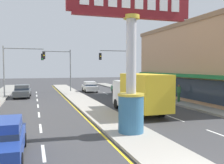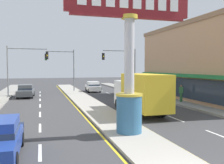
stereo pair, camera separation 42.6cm
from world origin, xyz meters
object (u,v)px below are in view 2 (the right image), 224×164
at_px(traffic_light_median_far, 64,63).
at_px(sedan_near_left_lane, 93,87).
at_px(storefront_right, 219,62).
at_px(sedan_far_left_oncoming, 26,91).
at_px(suv_mid_left_lane, 125,87).
at_px(traffic_light_right_side, 123,63).
at_px(pedestrian_near_kerb, 181,92).
at_px(box_truck_far_right_lane, 141,92).
at_px(district_sign, 129,63).
at_px(traffic_light_left_side, 23,62).

xyz_separation_m(traffic_light_median_far, sedan_near_left_lane, (4.18, -0.84, -3.41)).
relative_size(storefront_right, sedan_far_left_oncoming, 4.25).
bearing_deg(suv_mid_left_lane, traffic_light_right_side, 80.78).
bearing_deg(sedan_far_left_oncoming, pedestrian_near_kerb, -33.34).
bearing_deg(suv_mid_left_lane, box_truck_far_right_lane, -104.38).
relative_size(district_sign, storefront_right, 0.42).
distance_m(traffic_light_left_side, pedestrian_near_kerb, 18.91).
bearing_deg(traffic_light_median_far, district_sign, -87.03).
height_order(traffic_light_left_side, traffic_light_median_far, same).
height_order(sedan_near_left_lane, suv_mid_left_lane, suv_mid_left_lane).
relative_size(district_sign, box_truck_far_right_lane, 1.12).
bearing_deg(pedestrian_near_kerb, suv_mid_left_lane, 106.22).
distance_m(storefront_right, traffic_light_right_side, 12.30).
bearing_deg(pedestrian_near_kerb, traffic_light_median_far, 124.25).
height_order(traffic_light_left_side, sedan_far_left_oncoming, traffic_light_left_side).
bearing_deg(traffic_light_median_far, suv_mid_left_lane, -37.65).
height_order(district_sign, pedestrian_near_kerb, district_sign).
distance_m(traffic_light_right_side, sedan_near_left_lane, 5.89).
xyz_separation_m(traffic_light_left_side, suv_mid_left_lane, (12.75, -1.44, -3.26)).
relative_size(district_sign, traffic_light_median_far, 1.25).
bearing_deg(pedestrian_near_kerb, storefront_right, 15.85).
bearing_deg(sedan_far_left_oncoming, box_truck_far_right_lane, -56.23).
relative_size(storefront_right, suv_mid_left_lane, 3.95).
bearing_deg(traffic_light_median_far, box_truck_far_right_lane, -77.36).
xyz_separation_m(storefront_right, traffic_light_right_side, (-8.09, 9.26, 0.07)).
height_order(suv_mid_left_lane, pedestrian_near_kerb, pedestrian_near_kerb).
height_order(traffic_light_median_far, sedan_near_left_lane, traffic_light_median_far).
bearing_deg(suv_mid_left_lane, storefront_right, -41.74).
distance_m(traffic_light_median_far, pedestrian_near_kerb, 18.24).
relative_size(traffic_light_left_side, suv_mid_left_lane, 1.32).
bearing_deg(traffic_light_left_side, sedan_far_left_oncoming, -64.40).
height_order(storefront_right, sedan_near_left_lane, storefront_right).
relative_size(storefront_right, traffic_light_right_side, 2.99).
relative_size(box_truck_far_right_lane, sedan_near_left_lane, 1.58).
height_order(box_truck_far_right_lane, pedestrian_near_kerb, box_truck_far_right_lane).
bearing_deg(storefront_right, box_truck_far_right_lane, -155.22).
relative_size(traffic_light_left_side, traffic_light_median_far, 1.00).
bearing_deg(district_sign, box_truck_far_right_lane, 61.17).
distance_m(district_sign, sedan_near_left_lane, 23.51).
bearing_deg(traffic_light_median_far, traffic_light_right_side, -27.16).
xyz_separation_m(box_truck_far_right_lane, sedan_far_left_oncoming, (-9.16, 13.70, -0.91)).
distance_m(suv_mid_left_lane, sedan_far_left_oncoming, 12.49).
bearing_deg(traffic_light_left_side, suv_mid_left_lane, -6.43).
height_order(traffic_light_median_far, sedan_far_left_oncoming, traffic_light_median_far).
relative_size(traffic_light_left_side, box_truck_far_right_lane, 0.90).
height_order(traffic_light_right_side, traffic_light_median_far, same).
height_order(district_sign, traffic_light_left_side, district_sign).
bearing_deg(sedan_far_left_oncoming, sedan_near_left_lane, 24.06).
bearing_deg(suv_mid_left_lane, district_sign, -108.90).
xyz_separation_m(district_sign, storefront_right, (14.61, 10.72, 0.33)).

